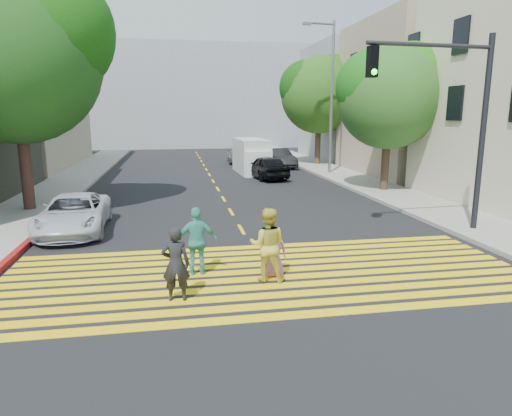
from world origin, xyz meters
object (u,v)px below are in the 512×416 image
object	(u,v)px
pedestrian_child	(274,251)
traffic_signal	(453,107)
tree_right_far	(320,91)
pedestrian_man	(176,264)
pedestrian_woman	(267,245)
tree_left	(16,48)
white_van	(252,157)
tree_right_near	(391,92)
dark_car_parked	(279,158)
pedestrian_extra	(197,241)
white_sedan	(74,214)
silver_car	(239,154)
dark_car_near	(267,167)

from	to	relation	value
pedestrian_child	traffic_signal	world-z (taller)	traffic_signal
tree_right_far	pedestrian_child	world-z (taller)	tree_right_far
pedestrian_man	pedestrian_woman	world-z (taller)	pedestrian_woman
tree_left	white_van	bearing A→B (deg)	44.14
tree_right_near	white_van	bearing A→B (deg)	122.47
pedestrian_woman	dark_car_parked	bearing A→B (deg)	-88.44
tree_left	tree_right_near	distance (m)	17.01
pedestrian_extra	white_sedan	world-z (taller)	pedestrian_extra
tree_right_far	pedestrian_child	bearing A→B (deg)	-110.22
pedestrian_man	dark_car_parked	size ratio (longest dim) A/B	0.39
tree_right_near	white_van	xyz separation A→B (m)	(-5.63, 8.85, -4.03)
pedestrian_man	traffic_signal	distance (m)	10.51
silver_car	tree_right_near	bearing A→B (deg)	113.35
pedestrian_extra	white_van	bearing A→B (deg)	-102.38
tree_left	white_sedan	distance (m)	7.45
tree_left	pedestrian_child	distance (m)	13.87
dark_car_parked	tree_right_near	bearing A→B (deg)	-82.99
dark_car_near	pedestrian_man	bearing A→B (deg)	63.45
tree_right_near	pedestrian_child	xyz separation A→B (m)	(-8.47, -11.37, -4.48)
pedestrian_child	white_sedan	xyz separation A→B (m)	(-5.91, 5.55, -0.01)
white_sedan	tree_right_near	bearing A→B (deg)	20.06
pedestrian_woman	silver_car	distance (m)	27.52
tree_right_far	silver_car	size ratio (longest dim) A/B	1.76
tree_right_far	white_van	xyz separation A→B (m)	(-6.00, -3.80, -4.64)
pedestrian_child	tree_left	bearing A→B (deg)	-44.89
tree_left	tree_right_far	size ratio (longest dim) A/B	1.15
pedestrian_child	pedestrian_extra	size ratio (longest dim) A/B	0.74
silver_car	pedestrian_woman	bearing A→B (deg)	87.33
pedestrian_woman	traffic_signal	bearing A→B (deg)	-139.17
tree_right_far	dark_car_parked	bearing A→B (deg)	-165.52
pedestrian_extra	tree_left	bearing A→B (deg)	-52.90
pedestrian_extra	pedestrian_man	bearing A→B (deg)	71.92
tree_right_near	tree_right_far	distance (m)	12.66
tree_left	dark_car_parked	bearing A→B (deg)	45.03
pedestrian_extra	white_sedan	bearing A→B (deg)	-50.67
tree_right_near	pedestrian_man	size ratio (longest dim) A/B	4.50
dark_car_parked	tree_left	bearing A→B (deg)	-142.57
dark_car_parked	pedestrian_child	bearing A→B (deg)	-110.76
pedestrian_child	silver_car	size ratio (longest dim) A/B	0.27
tree_right_near	silver_car	distance (m)	17.23
dark_car_near	traffic_signal	xyz separation A→B (m)	(3.30, -14.31, 3.53)
silver_car	white_van	distance (m)	6.86
pedestrian_woman	traffic_signal	world-z (taller)	traffic_signal
silver_car	dark_car_parked	distance (m)	4.65
tree_right_near	white_sedan	world-z (taller)	tree_right_near
pedestrian_woman	white_van	xyz separation A→B (m)	(3.07, 20.49, 0.18)
white_sedan	dark_car_near	world-z (taller)	dark_car_near
tree_left	silver_car	distance (m)	21.82
tree_right_far	traffic_signal	size ratio (longest dim) A/B	1.29
dark_car_near	traffic_signal	distance (m)	15.11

